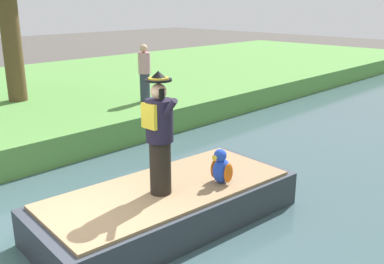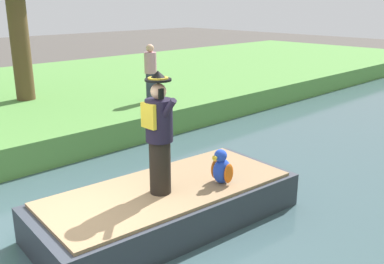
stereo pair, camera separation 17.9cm
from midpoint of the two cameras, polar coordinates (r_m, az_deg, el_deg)
boat at (r=6.94m, az=-2.43°, el=-9.55°), size 2.16×4.34×0.61m
person_pirate at (r=6.30m, az=-3.53°, el=-0.27°), size 0.61×0.42×1.85m
parrot_plush at (r=6.87m, az=4.69°, el=-4.81°), size 0.36×0.35×0.57m
person_bystander at (r=12.22m, az=-5.04°, el=7.77°), size 0.34×0.34×1.60m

